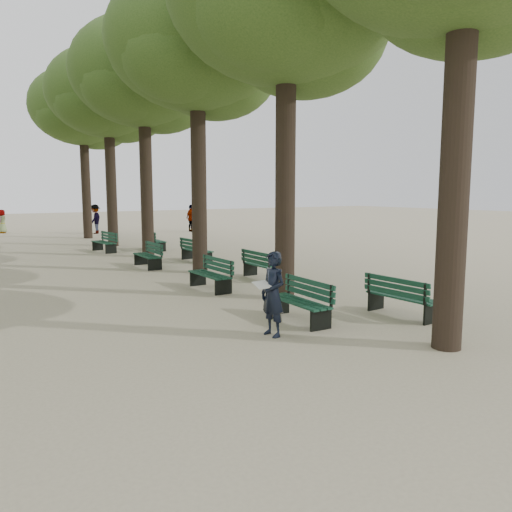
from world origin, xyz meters
TOP-DOWN VIEW (x-y plane):
  - ground at (0.00, 0.00)m, footprint 120.00×120.00m
  - tree_central_2 at (1.50, 8.00)m, footprint 6.00×6.00m
  - tree_central_3 at (1.50, 13.00)m, footprint 6.00×6.00m
  - tree_central_4 at (1.50, 18.00)m, footprint 6.00×6.00m
  - tree_central_5 at (1.50, 23.00)m, footprint 6.00×6.00m
  - bench_left_0 at (0.37, 0.91)m, footprint 0.65×1.82m
  - bench_left_1 at (0.37, 5.09)m, footprint 0.58×1.80m
  - bench_left_2 at (0.37, 10.08)m, footprint 0.62×1.82m
  - bench_left_3 at (0.37, 15.70)m, footprint 0.76×1.85m
  - bench_right_0 at (2.63, 0.00)m, footprint 0.64×1.82m
  - bench_right_1 at (2.63, 5.74)m, footprint 0.61×1.81m
  - bench_right_2 at (2.63, 10.58)m, footprint 0.68×1.83m
  - bench_right_3 at (2.63, 15.13)m, footprint 0.64×1.82m
  - man_with_map at (-0.72, 0.35)m, footprint 0.63×0.70m
  - pedestrian_b at (2.74, 25.91)m, footprint 1.03×1.24m
  - pedestrian_d at (-2.38, 29.69)m, footprint 0.66×0.83m
  - pedestrian_c at (8.74, 23.89)m, footprint 0.51×1.13m

SIDE VIEW (x-z plane):
  - ground at x=0.00m, z-range 0.00..0.00m
  - bench_left_0 at x=0.37m, z-range -0.19..0.73m
  - bench_left_1 at x=0.37m, z-range -0.19..0.73m
  - bench_left_2 at x=0.37m, z-range -0.19..0.73m
  - bench_left_3 at x=0.37m, z-range -0.19..0.73m
  - bench_right_0 at x=2.63m, z-range -0.19..0.73m
  - bench_right_1 at x=2.63m, z-range -0.19..0.73m
  - bench_right_2 at x=2.63m, z-range -0.19..0.73m
  - bench_right_3 at x=2.63m, z-range -0.19..0.73m
  - pedestrian_d at x=-2.38m, z-range 0.00..1.58m
  - man_with_map at x=-0.72m, z-range 0.00..1.68m
  - pedestrian_c at x=8.74m, z-range 0.00..1.87m
  - pedestrian_b at x=2.74m, z-range 0.00..1.93m
  - tree_central_2 at x=1.50m, z-range 2.68..12.63m
  - tree_central_3 at x=1.50m, z-range 2.68..12.63m
  - tree_central_4 at x=1.50m, z-range 2.68..12.63m
  - tree_central_5 at x=1.50m, z-range 2.68..12.63m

